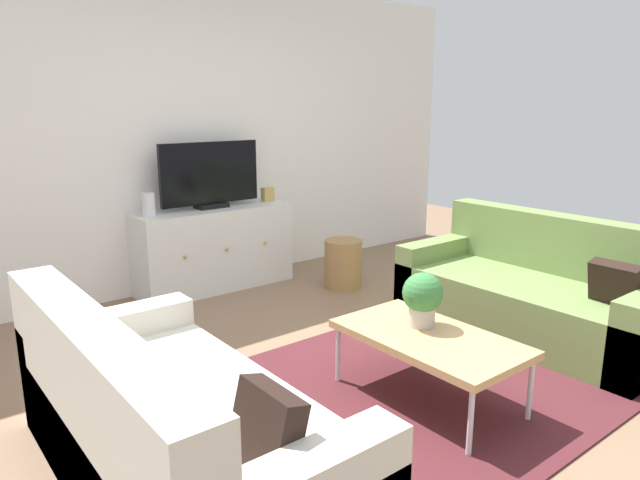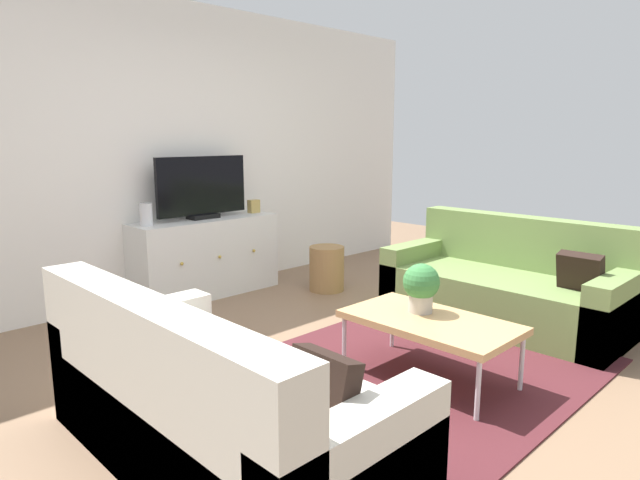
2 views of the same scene
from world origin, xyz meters
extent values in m
plane|color=#84664C|center=(0.00, 0.00, 0.00)|extent=(10.00, 10.00, 0.00)
cube|color=white|center=(0.00, 2.55, 1.35)|extent=(6.40, 0.12, 2.70)
cube|color=#4C1E23|center=(0.00, -0.15, 0.01)|extent=(2.50, 1.90, 0.01)
cube|color=beige|center=(-1.35, -0.10, 0.20)|extent=(0.88, 1.85, 0.40)
cube|color=beige|center=(-1.69, -0.10, 0.42)|extent=(0.20, 1.85, 0.83)
cube|color=beige|center=(-1.35, 0.74, 0.27)|extent=(0.88, 0.18, 0.55)
cube|color=black|center=(-1.30, -0.70, 0.52)|extent=(0.17, 0.30, 0.32)
cube|color=olive|center=(1.35, -0.10, 0.20)|extent=(0.88, 1.85, 0.40)
cube|color=olive|center=(1.69, -0.10, 0.42)|extent=(0.20, 1.85, 0.83)
cube|color=olive|center=(1.35, 0.74, 0.27)|extent=(0.88, 0.18, 0.55)
cube|color=black|center=(1.30, -0.70, 0.52)|extent=(0.17, 0.30, 0.32)
cube|color=tan|center=(0.03, -0.29, 0.37)|extent=(0.58, 1.04, 0.04)
cylinder|color=silver|center=(-0.22, -0.77, 0.18)|extent=(0.03, 0.03, 0.35)
cylinder|color=silver|center=(0.28, -0.77, 0.18)|extent=(0.03, 0.03, 0.35)
cylinder|color=silver|center=(-0.22, 0.19, 0.18)|extent=(0.03, 0.03, 0.35)
cylinder|color=silver|center=(0.28, 0.19, 0.18)|extent=(0.03, 0.03, 0.35)
cylinder|color=#B7B2A8|center=(0.10, -0.17, 0.45)|extent=(0.15, 0.15, 0.11)
sphere|color=#387A3D|center=(0.10, -0.17, 0.59)|extent=(0.23, 0.23, 0.23)
cube|color=silver|center=(0.10, 2.27, 0.37)|extent=(1.40, 0.44, 0.73)
sphere|color=#B79338|center=(-0.29, 2.04, 0.40)|extent=(0.03, 0.03, 0.03)
sphere|color=#B79338|center=(0.10, 2.04, 0.40)|extent=(0.03, 0.03, 0.03)
sphere|color=#B79338|center=(0.49, 2.04, 0.40)|extent=(0.03, 0.03, 0.03)
cube|color=black|center=(0.10, 2.29, 0.75)|extent=(0.28, 0.16, 0.04)
cube|color=black|center=(0.10, 2.29, 1.04)|extent=(0.93, 0.04, 0.54)
cylinder|color=silver|center=(-0.48, 2.27, 0.83)|extent=(0.11, 0.11, 0.19)
cube|color=tan|center=(0.68, 2.27, 0.80)|extent=(0.11, 0.07, 0.13)
cylinder|color=#9E7547|center=(1.02, 1.57, 0.22)|extent=(0.34, 0.34, 0.44)
camera|label=1|loc=(-2.27, -2.21, 1.63)|focal=32.25mm
camera|label=2|loc=(-2.67, -2.08, 1.49)|focal=30.64mm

